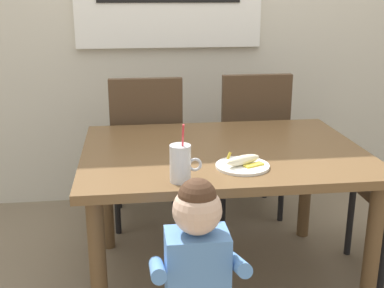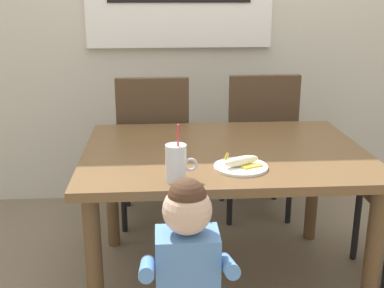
{
  "view_description": "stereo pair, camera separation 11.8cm",
  "coord_description": "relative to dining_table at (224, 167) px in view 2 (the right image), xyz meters",
  "views": [
    {
      "loc": [
        -0.43,
        -2.2,
        1.43
      ],
      "look_at": [
        -0.16,
        -0.1,
        0.77
      ],
      "focal_mm": 46.01,
      "sensor_mm": 36.0,
      "label": 1
    },
    {
      "loc": [
        -0.31,
        -2.21,
        1.43
      ],
      "look_at": [
        -0.16,
        -0.1,
        0.77
      ],
      "focal_mm": 46.01,
      "sensor_mm": 36.0,
      "label": 2
    }
  ],
  "objects": [
    {
      "name": "toddler_standing",
      "position": [
        -0.22,
        -0.7,
        -0.09
      ],
      "size": [
        0.33,
        0.24,
        0.84
      ],
      "color": "#3F4760",
      "rests_on": "ground"
    },
    {
      "name": "snack_plate",
      "position": [
        0.03,
        -0.27,
        0.1
      ],
      "size": [
        0.23,
        0.23,
        0.01
      ],
      "primitive_type": "cylinder",
      "color": "white",
      "rests_on": "dining_table"
    },
    {
      "name": "peeled_banana",
      "position": [
        0.04,
        -0.27,
        0.12
      ],
      "size": [
        0.18,
        0.13,
        0.07
      ],
      "rotation": [
        0.0,
        0.0,
        0.43
      ],
      "color": "#F4EAC6",
      "rests_on": "snack_plate"
    },
    {
      "name": "dining_chair_right",
      "position": [
        0.32,
        0.73,
        -0.08
      ],
      "size": [
        0.44,
        0.44,
        0.96
      ],
      "rotation": [
        0.0,
        0.0,
        3.14
      ],
      "color": "#4C3826",
      "rests_on": "ground"
    },
    {
      "name": "dining_table",
      "position": [
        0.0,
        0.0,
        0.0
      ],
      "size": [
        1.33,
        0.99,
        0.71
      ],
      "color": "brown",
      "rests_on": "ground"
    },
    {
      "name": "milk_cup",
      "position": [
        -0.25,
        -0.4,
        0.16
      ],
      "size": [
        0.13,
        0.09,
        0.25
      ],
      "color": "silver",
      "rests_on": "dining_table"
    },
    {
      "name": "ground_plane",
      "position": [
        0.0,
        0.0,
        -0.62
      ],
      "size": [
        24.0,
        24.0,
        0.0
      ],
      "primitive_type": "plane",
      "color": "#7A6B56"
    },
    {
      "name": "dining_chair_left",
      "position": [
        -0.34,
        0.68,
        -0.08
      ],
      "size": [
        0.44,
        0.44,
        0.96
      ],
      "rotation": [
        0.0,
        0.0,
        3.14
      ],
      "color": "#4C3826",
      "rests_on": "ground"
    }
  ]
}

